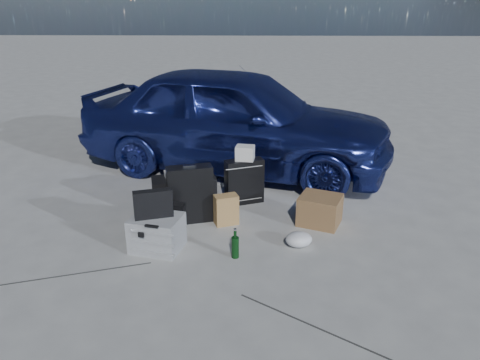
% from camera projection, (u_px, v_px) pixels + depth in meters
% --- Properties ---
extents(ground, '(60.00, 60.00, 0.00)m').
position_uv_depth(ground, '(219.00, 252.00, 4.80)').
color(ground, '#A1A19D').
rests_on(ground, ground).
extents(car, '(4.88, 3.06, 1.55)m').
position_uv_depth(car, '(236.00, 119.00, 6.89)').
color(car, '#2A3894').
rests_on(car, ground).
extents(pelican_case, '(0.58, 0.51, 0.36)m').
position_uv_depth(pelican_case, '(157.00, 233.00, 4.80)').
color(pelican_case, gray).
rests_on(pelican_case, ground).
extents(laptop_bag, '(0.40, 0.21, 0.29)m').
position_uv_depth(laptop_bag, '(153.00, 204.00, 4.69)').
color(laptop_bag, black).
rests_on(laptop_bag, pelican_case).
extents(briefcase, '(0.49, 0.18, 0.37)m').
position_uv_depth(briefcase, '(164.00, 218.00, 5.11)').
color(briefcase, black).
rests_on(briefcase, ground).
extents(suitcase_left, '(0.55, 0.32, 0.67)m').
position_uv_depth(suitcase_left, '(190.00, 194.00, 5.35)').
color(suitcase_left, black).
rests_on(suitcase_left, ground).
extents(suitcase_right, '(0.50, 0.33, 0.57)m').
position_uv_depth(suitcase_right, '(244.00, 181.00, 5.87)').
color(suitcase_right, black).
rests_on(suitcase_right, ground).
extents(white_carton, '(0.25, 0.21, 0.18)m').
position_uv_depth(white_carton, '(245.00, 153.00, 5.74)').
color(white_carton, silver).
rests_on(white_carton, suitcase_right).
extents(duffel_bag, '(0.83, 0.52, 0.38)m').
position_uv_depth(duffel_bag, '(184.00, 192.00, 5.79)').
color(duffel_bag, black).
rests_on(duffel_bag, ground).
extents(flat_box_white, '(0.50, 0.44, 0.07)m').
position_uv_depth(flat_box_white, '(183.00, 175.00, 5.70)').
color(flat_box_white, silver).
rests_on(flat_box_white, duffel_bag).
extents(flat_box_black, '(0.33, 0.26, 0.06)m').
position_uv_depth(flat_box_black, '(181.00, 170.00, 5.67)').
color(flat_box_black, black).
rests_on(flat_box_black, flat_box_white).
extents(kraft_bag, '(0.30, 0.24, 0.35)m').
position_uv_depth(kraft_bag, '(226.00, 210.00, 5.34)').
color(kraft_bag, '#AB7B4A').
rests_on(kraft_bag, ground).
extents(cardboard_box, '(0.57, 0.54, 0.34)m').
position_uv_depth(cardboard_box, '(320.00, 210.00, 5.35)').
color(cardboard_box, brown).
rests_on(cardboard_box, ground).
extents(plastic_bag, '(0.34, 0.31, 0.16)m').
position_uv_depth(plastic_bag, '(299.00, 239.00, 4.89)').
color(plastic_bag, silver).
rests_on(plastic_bag, ground).
extents(green_bottle, '(0.09, 0.09, 0.30)m').
position_uv_depth(green_bottle, '(235.00, 244.00, 4.65)').
color(green_bottle, black).
rests_on(green_bottle, ground).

